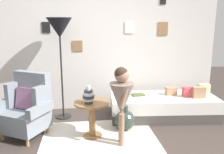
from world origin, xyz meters
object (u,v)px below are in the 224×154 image
Objects in this scene: daybed at (163,106)px; side_table at (92,112)px; floor_lamp at (60,31)px; demijohn_near at (125,120)px; person_child at (122,96)px; armchair at (27,108)px; book_on_daybed at (138,95)px; vase_striped at (89,96)px.

side_table is at bearing -155.20° from daybed.
daybed is 3.55× the size of side_table.
floor_lamp is 4.36× the size of demijohn_near.
daybed is 1.40m from person_child.
armchair reaches higher than daybed.
floor_lamp is at bearing 174.82° from book_on_daybed.
vase_striped is (0.93, -0.24, 0.22)m from armchair.
demijohn_near is at bearing 73.45° from person_child.
floor_lamp is at bearing 173.05° from daybed.
daybed is at bearing 25.81° from vase_striped.
daybed is 1.48m from side_table.
book_on_daybed is (-0.45, 0.10, 0.22)m from daybed.
armchair is 0.99m from vase_striped.
armchair is at bearing 169.01° from side_table.
demijohn_near is at bearing 17.32° from side_table.
floor_lamp is (-0.49, 0.84, 1.18)m from side_table.
side_table is 0.28m from vase_striped.
vase_striped is 1.23m from book_on_daybed.
demijohn_near is (0.58, 0.22, -0.49)m from vase_striped.
person_child is at bearing -19.43° from armchair.
book_on_daybed is at bearing 57.75° from demijohn_near.
floor_lamp reaches higher than side_table.
side_table is at bearing 47.06° from vase_striped.
side_table is (0.98, -0.19, -0.05)m from armchair.
person_child is 2.74× the size of demijohn_near.
book_on_daybed reaches higher than daybed.
armchair reaches higher than side_table.
floor_lamp reaches higher than daybed.
vase_striped is 0.24× the size of person_child.
floor_lamp is at bearing 116.64° from vase_striped.
floor_lamp is at bearing 128.21° from person_child.
side_table is at bearing -162.68° from demijohn_near.
book_on_daybed is (0.48, 1.01, -0.30)m from person_child.
person_child is at bearing -36.69° from side_table.
vase_striped is 1.34m from floor_lamp.
person_child is (0.40, -0.30, 0.33)m from side_table.
floor_lamp reaches higher than armchair.
book_on_daybed is 0.69m from demijohn_near.
floor_lamp is 8.14× the size of book_on_daybed.
daybed is at bearing 24.80° from side_table.
daybed is at bearing 10.38° from armchair.
armchair is 1.93m from book_on_daybed.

